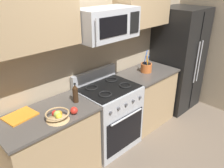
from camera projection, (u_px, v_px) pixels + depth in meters
The scene contains 13 objects.
ground_plane at pixel (144, 166), 3.01m from camera, with size 16.00×16.00×0.00m, color #6B5B4C.
wall_back at pixel (89, 54), 3.13m from camera, with size 8.00×0.10×2.60m, color tan.
counter_left at pixel (51, 148), 2.65m from camera, with size 1.07×0.63×0.91m.
range_oven at pixel (109, 116), 3.23m from camera, with size 0.76×0.67×1.09m.
counter_right at pixel (146, 97), 3.77m from camera, with size 0.90×0.63×0.91m.
refrigerator at pixel (178, 60), 4.12m from camera, with size 0.79×0.74×1.81m.
microwave at pixel (106, 23), 2.71m from camera, with size 0.78×0.44×0.36m.
upper_cabinets_left at pixel (22, 9), 2.11m from camera, with size 1.06×0.34×0.78m.
utensil_crock at pixel (146, 67), 3.54m from camera, with size 0.17×0.17×0.34m.
fruit_basket at pixel (58, 116), 2.35m from camera, with size 0.25×0.25×0.11m.
apple_loose at pixel (74, 111), 2.46m from camera, with size 0.08×0.08×0.08m, color red.
cutting_board at pixel (20, 116), 2.42m from camera, with size 0.31×0.24×0.02m, color orange.
bottle_soy at pixel (75, 93), 2.66m from camera, with size 0.06×0.06×0.24m.
Camera 1 is at (-1.88, -1.33, 2.25)m, focal length 36.83 mm.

